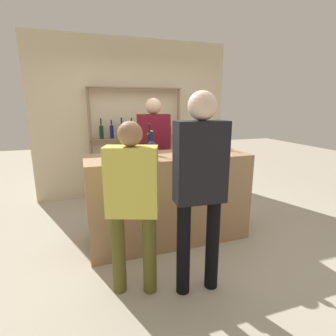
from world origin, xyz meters
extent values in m
plane|color=#B2A893|center=(0.00, 0.00, 0.00)|extent=(16.00, 16.00, 0.00)
cube|color=#997551|center=(0.00, 0.00, 0.54)|extent=(1.95, 0.70, 1.09)
cube|color=beige|center=(0.00, 1.95, 1.40)|extent=(3.55, 0.12, 2.80)
cylinder|color=#897056|center=(-0.81, 1.77, 0.98)|extent=(0.05, 0.05, 1.96)
cylinder|color=#897056|center=(0.81, 1.77, 0.98)|extent=(0.05, 0.05, 1.96)
cube|color=#897056|center=(0.00, 1.77, 1.95)|extent=(1.67, 0.18, 0.02)
cube|color=#897056|center=(0.00, 1.77, 1.08)|extent=(1.67, 0.18, 0.02)
cylinder|color=black|center=(-0.62, 1.77, 1.20)|extent=(0.07, 0.07, 0.21)
cone|color=black|center=(-0.62, 1.77, 1.32)|extent=(0.07, 0.07, 0.03)
cylinder|color=black|center=(-0.62, 1.77, 1.38)|extent=(0.03, 0.03, 0.10)
cylinder|color=black|center=(-0.62, 1.77, 1.44)|extent=(0.03, 0.03, 0.01)
cylinder|color=#0F1956|center=(-0.44, 1.77, 1.20)|extent=(0.07, 0.07, 0.22)
cone|color=#0F1956|center=(-0.44, 1.77, 1.32)|extent=(0.07, 0.07, 0.03)
cylinder|color=#0F1956|center=(-0.44, 1.77, 1.37)|extent=(0.03, 0.03, 0.07)
cylinder|color=gold|center=(-0.44, 1.77, 1.42)|extent=(0.03, 0.03, 0.01)
cylinder|color=#0F1956|center=(-0.27, 1.77, 1.21)|extent=(0.07, 0.07, 0.23)
cone|color=#0F1956|center=(-0.27, 1.77, 1.34)|extent=(0.07, 0.07, 0.03)
cylinder|color=#0F1956|center=(-0.27, 1.77, 1.40)|extent=(0.03, 0.03, 0.08)
cylinder|color=#232328|center=(-0.27, 1.77, 1.44)|extent=(0.03, 0.03, 0.01)
cylinder|color=black|center=(-0.09, 1.77, 1.20)|extent=(0.07, 0.07, 0.22)
cone|color=black|center=(-0.09, 1.77, 1.32)|extent=(0.07, 0.07, 0.03)
cylinder|color=black|center=(-0.09, 1.77, 1.38)|extent=(0.03, 0.03, 0.09)
cylinder|color=maroon|center=(-0.09, 1.77, 1.44)|extent=(0.03, 0.03, 0.01)
cylinder|color=silver|center=(0.09, 1.77, 1.19)|extent=(0.07, 0.07, 0.20)
cone|color=silver|center=(0.09, 1.77, 1.31)|extent=(0.07, 0.07, 0.03)
cylinder|color=silver|center=(0.09, 1.77, 1.36)|extent=(0.03, 0.03, 0.08)
cylinder|color=gold|center=(0.09, 1.77, 1.41)|extent=(0.03, 0.03, 0.01)
cylinder|color=silver|center=(0.27, 1.77, 1.20)|extent=(0.07, 0.07, 0.22)
cone|color=silver|center=(0.27, 1.77, 1.32)|extent=(0.07, 0.07, 0.03)
cylinder|color=silver|center=(0.27, 1.77, 1.38)|extent=(0.03, 0.03, 0.09)
cylinder|color=maroon|center=(0.27, 1.77, 1.43)|extent=(0.03, 0.03, 0.01)
cylinder|color=black|center=(0.44, 1.77, 1.19)|extent=(0.07, 0.07, 0.20)
cone|color=black|center=(0.44, 1.77, 1.30)|extent=(0.07, 0.07, 0.03)
cylinder|color=black|center=(0.44, 1.77, 1.36)|extent=(0.03, 0.03, 0.07)
cylinder|color=gold|center=(0.44, 1.77, 1.40)|extent=(0.03, 0.03, 0.01)
cylinder|color=black|center=(0.62, 1.77, 1.19)|extent=(0.08, 0.08, 0.19)
cone|color=black|center=(0.62, 1.77, 1.30)|extent=(0.08, 0.08, 0.03)
cylinder|color=black|center=(0.62, 1.77, 1.36)|extent=(0.03, 0.03, 0.09)
cylinder|color=gold|center=(0.62, 1.77, 1.41)|extent=(0.03, 0.03, 0.01)
cylinder|color=black|center=(-0.20, 0.11, 1.21)|extent=(0.07, 0.07, 0.24)
cone|color=black|center=(-0.20, 0.11, 1.35)|extent=(0.07, 0.07, 0.03)
cylinder|color=black|center=(-0.20, 0.11, 1.41)|extent=(0.03, 0.03, 0.09)
cylinder|color=maroon|center=(-0.20, 0.11, 1.45)|extent=(0.03, 0.03, 0.01)
cylinder|color=brown|center=(0.42, -0.17, 1.20)|extent=(0.07, 0.07, 0.23)
cone|color=brown|center=(0.42, -0.17, 1.33)|extent=(0.07, 0.07, 0.03)
cylinder|color=brown|center=(0.42, -0.17, 1.40)|extent=(0.03, 0.03, 0.09)
cylinder|color=black|center=(0.42, -0.17, 1.45)|extent=(0.03, 0.03, 0.01)
cylinder|color=black|center=(0.79, 0.16, 1.18)|extent=(0.09, 0.09, 0.18)
cone|color=black|center=(0.79, 0.16, 1.29)|extent=(0.09, 0.09, 0.04)
cylinder|color=black|center=(0.79, 0.16, 1.35)|extent=(0.03, 0.03, 0.08)
cylinder|color=black|center=(0.79, 0.16, 1.39)|extent=(0.03, 0.03, 0.01)
cylinder|color=#0F1956|center=(-0.27, -0.25, 1.18)|extent=(0.08, 0.08, 0.19)
cone|color=#0F1956|center=(-0.27, -0.25, 1.29)|extent=(0.08, 0.08, 0.04)
cylinder|color=#0F1956|center=(-0.27, -0.25, 1.36)|extent=(0.03, 0.03, 0.09)
cylinder|color=gold|center=(-0.27, -0.25, 1.40)|extent=(0.03, 0.03, 0.01)
cylinder|color=silver|center=(-0.44, -0.18, 1.09)|extent=(0.06, 0.06, 0.00)
cylinder|color=silver|center=(-0.44, -0.18, 1.14)|extent=(0.01, 0.01, 0.09)
cone|color=silver|center=(-0.44, -0.18, 1.22)|extent=(0.07, 0.07, 0.07)
cylinder|color=#846647|center=(0.27, -0.09, 1.20)|extent=(0.17, 0.17, 0.22)
cylinder|color=#846647|center=(0.27, -0.09, 1.32)|extent=(0.18, 0.18, 0.01)
cylinder|color=brown|center=(-0.47, -0.89, 0.38)|extent=(0.12, 0.12, 0.75)
cylinder|color=brown|center=(-0.74, -0.79, 0.38)|extent=(0.12, 0.12, 0.75)
cube|color=#D1C64C|center=(-0.61, -0.84, 1.05)|extent=(0.47, 0.33, 0.60)
sphere|color=#936B4C|center=(-0.61, -0.84, 1.45)|extent=(0.20, 0.20, 0.20)
cylinder|color=black|center=(0.08, -1.01, 0.43)|extent=(0.12, 0.12, 0.87)
cylinder|color=black|center=(-0.19, -0.99, 0.43)|extent=(0.12, 0.12, 0.87)
cube|color=black|center=(-0.05, -1.00, 1.21)|extent=(0.45, 0.22, 0.69)
sphere|color=beige|center=(-0.05, -1.00, 1.67)|extent=(0.23, 0.23, 0.23)
cylinder|color=black|center=(-0.09, 0.86, 0.43)|extent=(0.13, 0.13, 0.86)
cylinder|color=black|center=(0.21, 0.84, 0.43)|extent=(0.13, 0.13, 0.86)
cube|color=maroon|center=(0.06, 0.85, 1.20)|extent=(0.48, 0.24, 0.68)
sphere|color=#DBB293|center=(0.06, 0.85, 1.65)|extent=(0.23, 0.23, 0.23)
camera|label=1|loc=(-0.99, -2.92, 1.68)|focal=28.00mm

